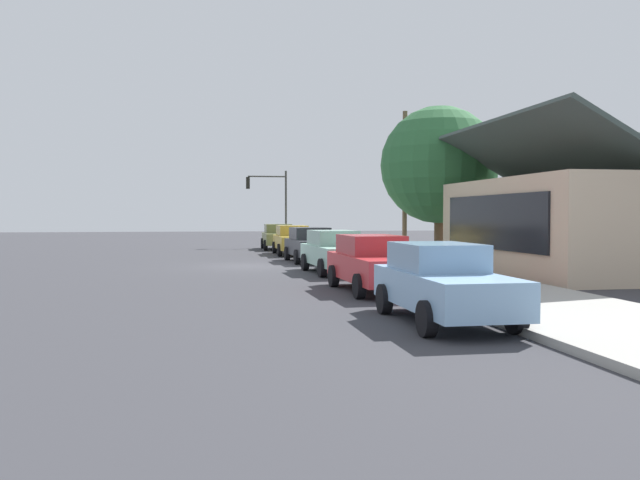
{
  "coord_description": "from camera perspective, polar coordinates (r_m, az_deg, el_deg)",
  "views": [
    {
      "loc": [
        28.14,
        -2.13,
        2.17
      ],
      "look_at": [
        1.72,
        2.6,
        1.16
      ],
      "focal_mm": 37.26,
      "sensor_mm": 36.0,
      "label": 1
    }
  ],
  "objects": [
    {
      "name": "ground_plane",
      "position": [
        28.31,
        -5.81,
        -2.25
      ],
      "size": [
        120.0,
        120.0,
        0.0
      ],
      "primitive_type": "plane",
      "color": "#38383D"
    },
    {
      "name": "car_charcoal",
      "position": [
        30.68,
        -0.77,
        -0.37
      ],
      "size": [
        4.5,
        2.16,
        1.59
      ],
      "rotation": [
        0.0,
        0.0,
        0.03
      ],
      "color": "#2D3035",
      "rests_on": "ground"
    },
    {
      "name": "car_olive",
      "position": [
        41.98,
        -3.59,
        0.31
      ],
      "size": [
        4.54,
        2.15,
        1.59
      ],
      "rotation": [
        0.0,
        0.0,
        -0.03
      ],
      "color": "olive",
      "rests_on": "ground"
    },
    {
      "name": "shade_tree",
      "position": [
        32.22,
        10.2,
        6.35
      ],
      "size": [
        5.57,
        5.57,
        7.34
      ],
      "color": "brown",
      "rests_on": "ground"
    },
    {
      "name": "car_cherry",
      "position": [
        18.94,
        4.67,
        -1.96
      ],
      "size": [
        4.8,
        2.06,
        1.59
      ],
      "rotation": [
        0.0,
        0.0,
        0.03
      ],
      "color": "red",
      "rests_on": "ground"
    },
    {
      "name": "car_skyblue",
      "position": [
        13.66,
        10.46,
        -3.59
      ],
      "size": [
        4.56,
        1.94,
        1.59
      ],
      "rotation": [
        0.0,
        0.0,
        -0.0
      ],
      "color": "#8CB7E0",
      "rests_on": "ground"
    },
    {
      "name": "car_seafoam",
      "position": [
        24.8,
        1.31,
        -0.98
      ],
      "size": [
        4.83,
        2.13,
        1.59
      ],
      "rotation": [
        0.0,
        0.0,
        0.05
      ],
      "color": "#9ED1BC",
      "rests_on": "ground"
    },
    {
      "name": "traffic_light_main",
      "position": [
        45.57,
        -4.27,
        3.82
      ],
      "size": [
        0.37,
        2.79,
        5.2
      ],
      "color": "#383833",
      "rests_on": "ground"
    },
    {
      "name": "utility_pole_wooden",
      "position": [
        34.55,
        7.29,
        5.06
      ],
      "size": [
        1.8,
        0.24,
        7.5
      ],
      "color": "brown",
      "rests_on": "ground"
    },
    {
      "name": "storefront_building",
      "position": [
        26.53,
        22.0,
        1.41
      ],
      "size": [
        10.61,
        7.83,
        5.62
      ],
      "color": "#CCB293",
      "rests_on": "ground"
    },
    {
      "name": "fire_hydrant_red",
      "position": [
        22.6,
        6.15,
        -2.1
      ],
      "size": [
        0.22,
        0.22,
        0.71
      ],
      "color": "red",
      "rests_on": "sidewalk_curb"
    },
    {
      "name": "sidewalk_curb",
      "position": [
        29.26,
        5.2,
        -1.95
      ],
      "size": [
        60.0,
        4.2,
        0.16
      ],
      "primitive_type": "cube",
      "color": "#A3A099",
      "rests_on": "ground"
    },
    {
      "name": "car_mustard",
      "position": [
        36.46,
        -2.36,
        0.03
      ],
      "size": [
        4.86,
        2.04,
        1.59
      ],
      "rotation": [
        0.0,
        0.0,
        -0.02
      ],
      "color": "gold",
      "rests_on": "ground"
    }
  ]
}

